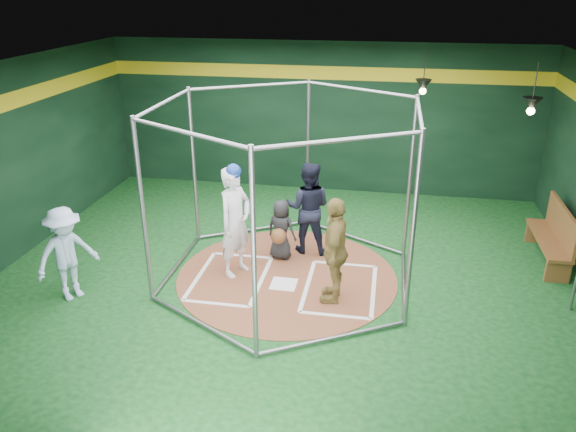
% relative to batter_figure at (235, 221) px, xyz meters
% --- Properties ---
extents(room_shell, '(10.10, 9.10, 3.53)m').
position_rel_batter_figure_xyz_m(room_shell, '(0.88, 0.03, 0.76)').
color(room_shell, '#0D3913').
rests_on(room_shell, ground).
extents(clay_disc, '(3.80, 3.80, 0.01)m').
position_rel_batter_figure_xyz_m(clay_disc, '(0.88, 0.02, -0.99)').
color(clay_disc, brown).
rests_on(clay_disc, ground).
extents(home_plate, '(0.43, 0.43, 0.01)m').
position_rel_batter_figure_xyz_m(home_plate, '(0.88, -0.28, -0.98)').
color(home_plate, white).
rests_on(home_plate, clay_disc).
extents(batter_box_left, '(1.17, 1.77, 0.01)m').
position_rel_batter_figure_xyz_m(batter_box_left, '(-0.07, -0.23, -0.98)').
color(batter_box_left, white).
rests_on(batter_box_left, clay_disc).
extents(batter_box_right, '(1.17, 1.77, 0.01)m').
position_rel_batter_figure_xyz_m(batter_box_right, '(1.83, -0.23, -0.98)').
color(batter_box_right, white).
rests_on(batter_box_right, clay_disc).
extents(batting_cage, '(4.05, 4.67, 3.00)m').
position_rel_batter_figure_xyz_m(batting_cage, '(0.88, 0.02, 0.50)').
color(batting_cage, gray).
rests_on(batting_cage, ground).
extents(pendant_lamp_near, '(0.34, 0.34, 0.90)m').
position_rel_batter_figure_xyz_m(pendant_lamp_near, '(3.08, 3.62, 1.74)').
color(pendant_lamp_near, black).
rests_on(pendant_lamp_near, room_shell).
extents(pendant_lamp_far, '(0.34, 0.34, 0.90)m').
position_rel_batter_figure_xyz_m(pendant_lamp_far, '(4.88, 2.02, 1.74)').
color(pendant_lamp_far, black).
rests_on(pendant_lamp_far, room_shell).
extents(batter_figure, '(0.71, 0.83, 1.99)m').
position_rel_batter_figure_xyz_m(batter_figure, '(0.00, 0.00, 0.00)').
color(batter_figure, silver).
rests_on(batter_figure, clay_disc).
extents(visitor_leopard, '(0.43, 1.02, 1.73)m').
position_rel_batter_figure_xyz_m(visitor_leopard, '(1.76, -0.56, -0.12)').
color(visitor_leopard, tan).
rests_on(visitor_leopard, clay_disc).
extents(catcher_figure, '(0.63, 0.64, 1.12)m').
position_rel_batter_figure_xyz_m(catcher_figure, '(0.65, 0.69, -0.43)').
color(catcher_figure, black).
rests_on(catcher_figure, clay_disc).
extents(umpire, '(0.87, 0.68, 1.74)m').
position_rel_batter_figure_xyz_m(umpire, '(1.09, 1.08, -0.11)').
color(umpire, black).
rests_on(umpire, clay_disc).
extents(bystander_blue, '(1.05, 1.16, 1.56)m').
position_rel_batter_figure_xyz_m(bystander_blue, '(-2.41, -1.26, -0.22)').
color(bystander_blue, '#ADC5E5').
rests_on(bystander_blue, ground).
extents(dugout_bench, '(0.42, 1.80, 1.05)m').
position_rel_batter_figure_xyz_m(dugout_bench, '(5.52, 1.47, -0.46)').
color(dugout_bench, brown).
rests_on(dugout_bench, ground).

